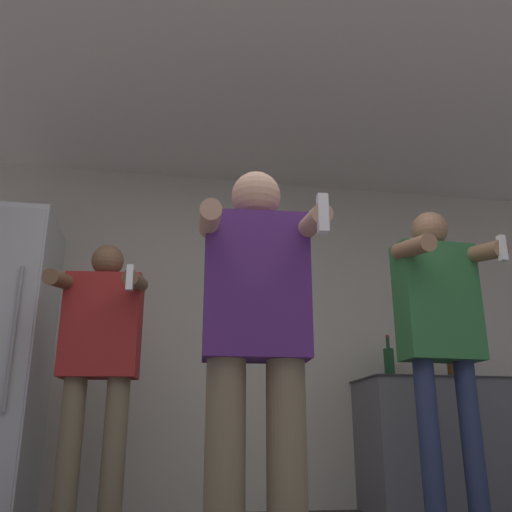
% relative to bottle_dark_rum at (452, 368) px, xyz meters
% --- Properties ---
extents(wall_back, '(7.00, 0.06, 2.55)m').
position_rel_bottle_dark_rum_xyz_m(wall_back, '(-1.81, 0.24, 0.27)').
color(wall_back, beige).
rests_on(wall_back, ground_plane).
extents(ceiling_slab, '(7.00, 3.22, 0.05)m').
position_rel_bottle_dark_rum_xyz_m(ceiling_slab, '(-1.81, -1.14, 1.57)').
color(ceiling_slab, silver).
rests_on(ceiling_slab, wall_back).
extents(counter, '(1.18, 0.60, 0.91)m').
position_rel_bottle_dark_rum_xyz_m(counter, '(-0.17, -0.07, -0.55)').
color(counter, slate).
rests_on(counter, ground_plane).
extents(bottle_dark_rum, '(0.06, 0.06, 0.25)m').
position_rel_bottle_dark_rum_xyz_m(bottle_dark_rum, '(0.00, 0.00, 0.00)').
color(bottle_dark_rum, '#563314').
rests_on(bottle_dark_rum, counter).
extents(bottle_clear_vodka, '(0.07, 0.07, 0.27)m').
position_rel_bottle_dark_rum_xyz_m(bottle_clear_vodka, '(-0.25, 0.00, 0.01)').
color(bottle_clear_vodka, '#563314').
rests_on(bottle_clear_vodka, counter).
extents(bottle_amber_bourbon, '(0.08, 0.08, 0.34)m').
position_rel_bottle_dark_rum_xyz_m(bottle_amber_bourbon, '(-0.50, 0.00, 0.03)').
color(bottle_amber_bourbon, '#194723').
rests_on(bottle_amber_bourbon, counter).
extents(person_woman_foreground, '(0.49, 0.51, 1.54)m').
position_rel_bottle_dark_rum_xyz_m(person_woman_foreground, '(-1.86, -1.96, -0.15)').
color(person_woman_foreground, '#75664C').
rests_on(person_woman_foreground, ground_plane).
extents(person_man_side, '(0.54, 0.47, 1.78)m').
position_rel_bottle_dark_rum_xyz_m(person_man_side, '(-0.67, -1.16, 0.11)').
color(person_man_side, navy).
rests_on(person_man_side, ground_plane).
extents(person_spectator_back, '(0.56, 0.57, 1.63)m').
position_rel_bottle_dark_rum_xyz_m(person_spectator_back, '(-2.56, -0.65, -0.04)').
color(person_spectator_back, '#75664C').
rests_on(person_spectator_back, ground_plane).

